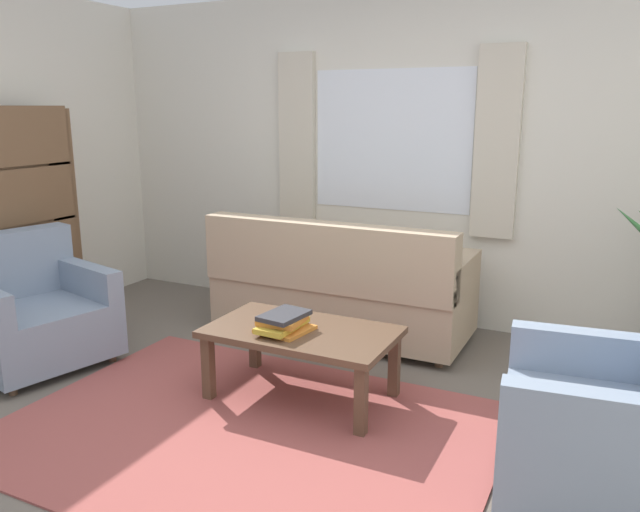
% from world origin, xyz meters
% --- Properties ---
extents(ground_plane, '(6.24, 6.24, 0.00)m').
position_xyz_m(ground_plane, '(0.00, 0.00, 0.00)').
color(ground_plane, '#6B6056').
extents(wall_back, '(5.32, 0.12, 2.60)m').
position_xyz_m(wall_back, '(0.00, 2.26, 1.30)').
color(wall_back, silver).
rests_on(wall_back, ground_plane).
extents(window_with_curtains, '(1.98, 0.07, 1.40)m').
position_xyz_m(window_with_curtains, '(0.00, 2.18, 1.45)').
color(window_with_curtains, white).
extents(area_rug, '(2.60, 1.91, 0.01)m').
position_xyz_m(area_rug, '(0.00, 0.00, 0.01)').
color(area_rug, '#9E4C47').
rests_on(area_rug, ground_plane).
extents(couch, '(1.90, 0.82, 0.92)m').
position_xyz_m(couch, '(-0.15, 1.55, 0.37)').
color(couch, tan).
rests_on(couch, ground_plane).
extents(armchair_left, '(1.00, 1.02, 0.88)m').
position_xyz_m(armchair_left, '(-1.81, 0.18, 0.35)').
color(armchair_left, gray).
rests_on(armchair_left, ground_plane).
extents(armchair_right, '(0.91, 0.92, 0.88)m').
position_xyz_m(armchair_right, '(1.76, 0.25, 0.35)').
color(armchair_right, gray).
rests_on(armchair_right, ground_plane).
extents(coffee_table, '(1.10, 0.64, 0.44)m').
position_xyz_m(coffee_table, '(0.08, 0.50, 0.38)').
color(coffee_table, brown).
rests_on(coffee_table, ground_plane).
extents(book_stack_on_table, '(0.31, 0.34, 0.11)m').
position_xyz_m(book_stack_on_table, '(0.01, 0.42, 0.49)').
color(book_stack_on_table, orange).
rests_on(book_stack_on_table, coffee_table).
extents(bookshelf, '(0.30, 0.94, 1.72)m').
position_xyz_m(bookshelf, '(-2.35, 0.58, 0.78)').
color(bookshelf, brown).
rests_on(bookshelf, ground_plane).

